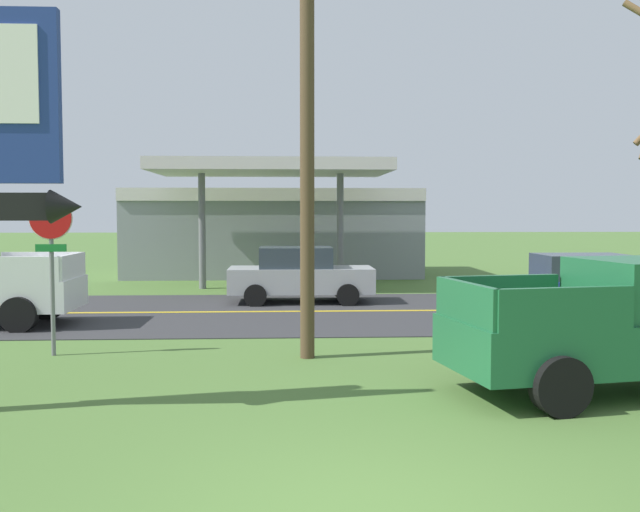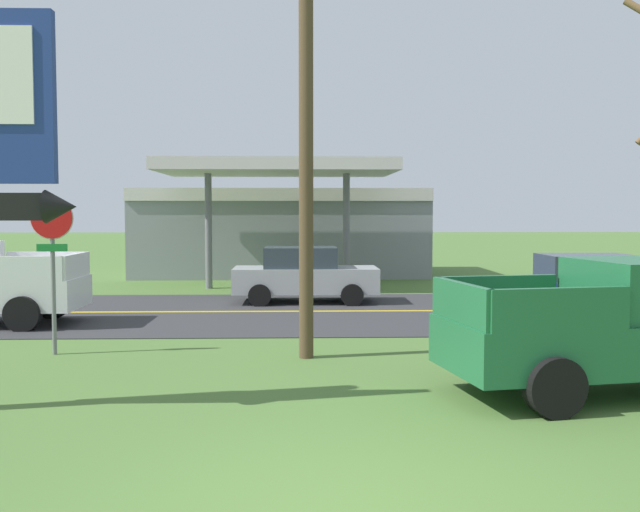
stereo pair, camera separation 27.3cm
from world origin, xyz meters
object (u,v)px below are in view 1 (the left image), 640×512
Objects in this scene: utility_pole at (307,104)px; car_silver_mid_lane at (300,275)px; gas_station at (274,229)px; pickup_green_parked_on_lawn at (627,327)px; stop_sign at (51,247)px; car_blue_near_lane at (577,288)px.

car_silver_mid_lane is (0.03, 8.03, -3.75)m from utility_pole.
pickup_green_parked_on_lawn is (5.50, -20.45, -0.98)m from gas_station.
car_blue_near_lane is at bearing 17.54° from stop_sign.
stop_sign is at bearing -162.46° from car_blue_near_lane.
car_blue_near_lane is at bearing 73.13° from pickup_green_parked_on_lawn.
pickup_green_parked_on_lawn is at bearing -66.74° from car_silver_mid_lane.
utility_pole is 1.56× the size of pickup_green_parked_on_lawn.
utility_pole is (4.70, -0.43, 2.56)m from stop_sign.
stop_sign is 17.75m from gas_station.
car_blue_near_lane is (7.54, -13.73, -1.11)m from gas_station.
car_blue_near_lane is at bearing -61.22° from gas_station.
car_silver_mid_lane is (-6.65, 4.00, 0.00)m from car_blue_near_lane.
stop_sign is at bearing -102.49° from gas_station.
gas_station is at bearing 77.51° from stop_sign.
pickup_green_parked_on_lawn is at bearing -30.15° from utility_pole.
stop_sign reaches higher than car_silver_mid_lane.
stop_sign is at bearing 161.51° from pickup_green_parked_on_lawn.
stop_sign is 0.70× the size of car_blue_near_lane.
car_blue_near_lane is (2.04, 6.72, -0.13)m from pickup_green_parked_on_lawn.
utility_pole is at bearing -90.23° from car_silver_mid_lane.
gas_station is at bearing 92.77° from utility_pole.
gas_station is 2.20× the size of pickup_green_parked_on_lawn.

